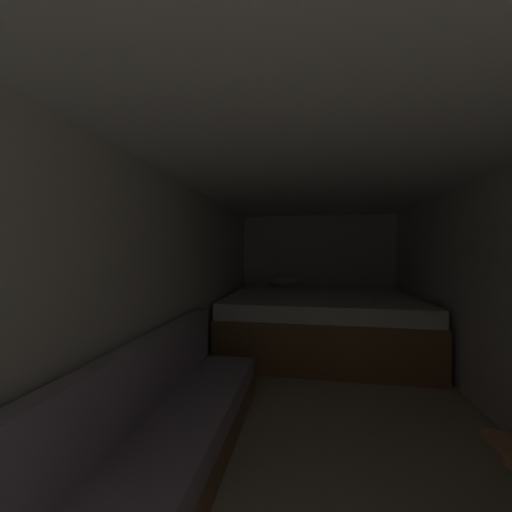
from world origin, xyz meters
TOP-DOWN VIEW (x-y plane):
  - ground_plane at (0.00, 1.93)m, footprint 7.43×7.43m
  - wall_back at (0.00, 4.68)m, footprint 2.69×0.05m
  - wall_left at (-1.32, 1.93)m, footprint 0.05×5.43m
  - wall_right at (1.32, 1.93)m, footprint 0.05×5.43m
  - ceiling_slab at (0.00, 1.93)m, footprint 2.69×5.43m
  - bed at (-0.00, 3.59)m, footprint 2.47×2.03m
  - sofa_left at (-1.03, 0.97)m, footprint 0.61×2.61m

SIDE VIEW (x-z plane):
  - ground_plane at x=0.00m, z-range 0.00..0.00m
  - sofa_left at x=-1.03m, z-range -0.15..0.64m
  - bed at x=0.00m, z-range -0.10..0.87m
  - wall_back at x=0.00m, z-range 0.00..1.99m
  - wall_left at x=-1.32m, z-range 0.00..1.99m
  - wall_right at x=1.32m, z-range 0.00..1.99m
  - ceiling_slab at x=0.00m, z-range 1.99..2.04m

